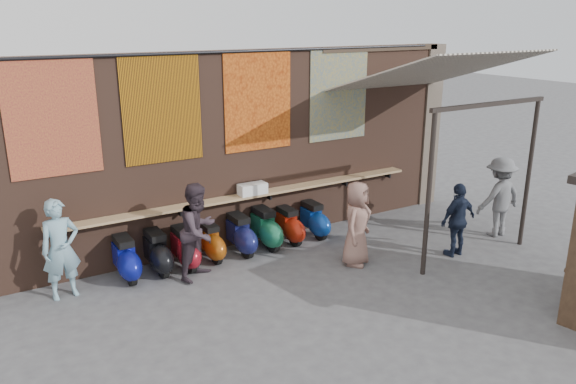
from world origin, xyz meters
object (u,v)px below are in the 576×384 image
object	(u,v)px
diner_left	(61,249)
shopper_tan	(357,223)
shopper_grey	(499,197)
scooter_stool_2	(185,249)
shelf_box	(253,189)
scooter_stool_1	(157,253)
scooter_stool_5	(266,229)
scooter_stool_3	(211,242)
diner_right	(199,231)
scooter_stool_4	(241,235)
scooter_stool_7	(314,220)
shopper_navy	(458,220)
scooter_stool_6	(289,226)
scooter_stool_0	(126,259)

from	to	relation	value
diner_left	shopper_tan	xyz separation A→B (m)	(5.11, -1.51, -0.04)
shopper_grey	scooter_stool_2	bearing A→B (deg)	-12.06
shelf_box	scooter_stool_1	size ratio (longest dim) A/B	0.70
scooter_stool_5	scooter_stool_3	bearing A→B (deg)	179.87
diner_right	shopper_grey	world-z (taller)	diner_right
scooter_stool_4	scooter_stool_3	bearing A→B (deg)	177.39
scooter_stool_5	scooter_stool_7	world-z (taller)	scooter_stool_5
scooter_stool_7	shopper_grey	distance (m)	4.06
scooter_stool_4	shopper_grey	xyz separation A→B (m)	(5.30, -1.98, 0.48)
scooter_stool_1	diner_left	world-z (taller)	diner_left
diner_left	shopper_navy	xyz separation A→B (m)	(7.09, -2.22, -0.12)
diner_right	scooter_stool_4	bearing A→B (deg)	-5.76
diner_right	shopper_navy	distance (m)	5.10
scooter_stool_2	diner_left	world-z (taller)	diner_left
scooter_stool_2	scooter_stool_6	bearing A→B (deg)	1.56
scooter_stool_6	shopper_grey	world-z (taller)	shopper_grey
shelf_box	scooter_stool_1	distance (m)	2.34
scooter_stool_1	scooter_stool_2	xyz separation A→B (m)	(0.52, -0.06, -0.01)
scooter_stool_5	diner_left	bearing A→B (deg)	-178.46
scooter_stool_3	scooter_stool_7	xyz separation A→B (m)	(2.44, -0.01, 0.01)
shelf_box	shopper_grey	xyz separation A→B (m)	(4.86, -2.26, -0.36)
scooter_stool_1	diner_left	size ratio (longest dim) A/B	0.48
scooter_stool_3	diner_right	world-z (taller)	diner_right
scooter_stool_4	diner_right	xyz separation A→B (m)	(-1.11, -0.56, 0.50)
shopper_navy	scooter_stool_0	bearing A→B (deg)	-21.97
scooter_stool_4	shopper_grey	bearing A→B (deg)	-20.49
scooter_stool_6	scooter_stool_7	bearing A→B (deg)	1.17
diner_left	shopper_grey	size ratio (longest dim) A/B	0.99
shelf_box	scooter_stool_6	distance (m)	1.15
scooter_stool_0	scooter_stool_2	distance (m)	1.10
scooter_stool_4	shopper_grey	distance (m)	5.68
scooter_stool_0	scooter_stool_5	distance (m)	2.91
scooter_stool_2	scooter_stool_5	xyz separation A→B (m)	(1.81, 0.08, 0.02)
scooter_stool_0	scooter_stool_1	world-z (taller)	same
shopper_grey	shopper_tan	distance (m)	3.61
scooter_stool_1	scooter_stool_5	distance (m)	2.32
shopper_tan	scooter_stool_3	bearing A→B (deg)	111.63
scooter_stool_2	shopper_tan	distance (m)	3.33
scooter_stool_6	diner_left	distance (m)	4.58
scooter_stool_1	shopper_navy	size ratio (longest dim) A/B	0.56
scooter_stool_7	shopper_navy	distance (m)	3.02
scooter_stool_3	diner_left	world-z (taller)	diner_left
scooter_stool_3	scooter_stool_6	size ratio (longest dim) A/B	0.99
scooter_stool_7	scooter_stool_4	bearing A→B (deg)	-179.33
shelf_box	shopper_tan	size ratio (longest dim) A/B	0.35
scooter_stool_3	shopper_navy	size ratio (longest dim) A/B	0.52
scooter_stool_4	scooter_stool_6	distance (m)	1.15
scooter_stool_4	scooter_stool_7	size ratio (longest dim) A/B	1.06
scooter_stool_1	shopper_tan	distance (m)	3.81
scooter_stool_0	shopper_navy	size ratio (longest dim) A/B	0.56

